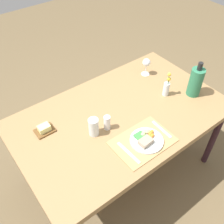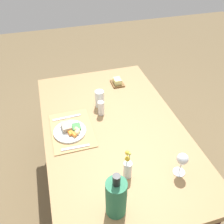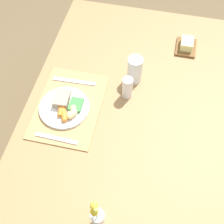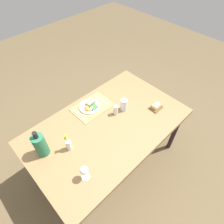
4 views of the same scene
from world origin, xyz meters
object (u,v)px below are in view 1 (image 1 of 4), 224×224
Objects in this scene: knife at (162,129)px; cooler_bottle at (196,82)px; butter_dish at (44,129)px; wine_glass at (146,63)px; water_tumbler at (94,128)px; dinner_plate at (146,139)px; fork at (129,153)px; dining_table at (121,120)px; flower_vase at (167,87)px; salt_shaker at (107,123)px.

knife is 0.63× the size of cooler_bottle.
cooler_bottle is (1.12, -0.35, 0.10)m from butter_dish.
cooler_bottle reaches higher than wine_glass.
water_tumbler is at bearing -40.83° from butter_dish.
dinner_plate is 1.08× the size of fork.
dining_table is 0.44m from flower_vase.
dinner_plate is at bearing -132.22° from wine_glass.
fork is at bearing -94.65° from salt_shaker.
dining_table is 0.36m from fork.
wine_glass is (0.66, 0.56, 0.10)m from fork.
fork is 1.52× the size of water_tumbler.
fork is 1.58× the size of butter_dish.
knife is at bearing -165.02° from cooler_bottle.
fork is 0.70× the size of cooler_bottle.
knife is at bearing 0.20° from fork.
knife is at bearing -139.48° from flower_vase.
cooler_bottle is at bearing -34.07° from flower_vase.
flower_vase is 0.97m from butter_dish.
dining_table is at bearing 164.77° from cooler_bottle.
butter_dish is 1.18m from cooler_bottle.
dining_table is 0.32m from knife.
water_tumbler is at bearing 171.78° from salt_shaker.
dinner_plate is at bearing -95.63° from dining_table.
salt_shaker is (0.02, 0.26, 0.05)m from fork.
cooler_bottle is (0.60, -0.16, 0.18)m from dining_table.
salt_shaker is (0.36, -0.24, 0.03)m from butter_dish.
dinner_plate is 0.36m from water_tumbler.
knife is 0.86× the size of flower_vase.
water_tumbler is (-0.74, -0.29, -0.05)m from wine_glass.
dinner_plate is at bearing -149.90° from flower_vase.
salt_shaker is 0.10m from water_tumbler.
fork is 1.12× the size of knife.
salt_shaker is (-0.13, 0.25, 0.03)m from dinner_plate.
cooler_bottle is (0.76, -0.12, 0.06)m from salt_shaker.
water_tumbler is (-0.26, -0.03, 0.12)m from dining_table.
dining_table is 0.29m from water_tumbler.
salt_shaker is 0.38× the size of cooler_bottle.
water_tumbler is at bearing -173.02° from dining_table.
butter_dish is at bearing -176.05° from wine_glass.
butter_dish reaches higher than knife.
wine_glass is at bearing 28.55° from dining_table.
water_tumbler reaches higher than fork.
flower_vase is 0.58m from salt_shaker.
dining_table is at bearing 56.37° from fork.
fork is at bearing -175.85° from knife.
flower_vase reaches higher than dining_table.
dinner_plate reaches higher than fork.
fork is at bearing -178.36° from dinner_plate.
dinner_plate reaches higher than dining_table.
butter_dish is at bearing 166.21° from flower_vase.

